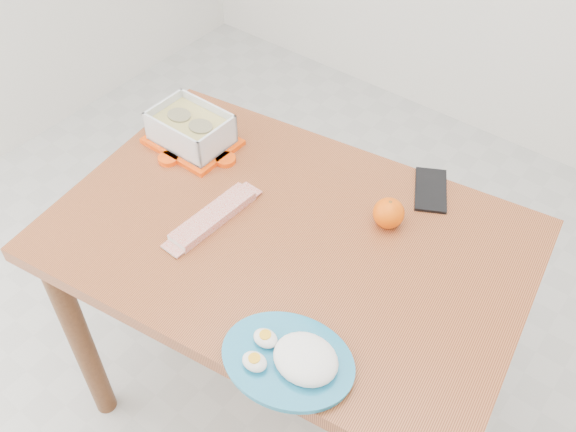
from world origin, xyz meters
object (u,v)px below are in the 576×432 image
Objects in this scene: dining_table at (288,267)px; orange_fruit at (389,213)px; smartphone at (431,190)px; rice_plate at (293,358)px; food_container at (191,130)px.

orange_fruit reaches higher than dining_table.
smartphone is at bearing 80.81° from orange_fruit.
orange_fruit is 0.43m from rice_plate.
dining_table is at bearing -14.13° from food_container.
smartphone is (0.19, 0.32, 0.12)m from dining_table.
orange_fruit is at bearing 84.96° from rice_plate.
dining_table is 0.36m from rice_plate.
food_container is at bearing -173.65° from orange_fruit.
food_container reaches higher than orange_fruit.
food_container is 3.11× the size of orange_fruit.
rice_plate is at bearing -82.81° from orange_fruit.
rice_plate is 0.59m from smartphone.
smartphone is (-0.03, 0.58, -0.02)m from rice_plate.
orange_fruit is (0.16, 0.17, 0.15)m from dining_table.
food_container is 0.62m from smartphone.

